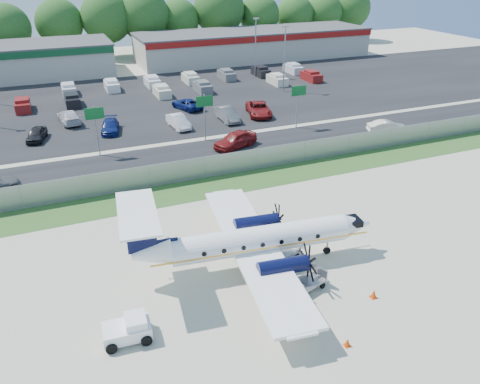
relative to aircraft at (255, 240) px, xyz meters
name	(u,v)px	position (x,y,z in m)	size (l,w,h in m)	color
ground	(275,263)	(1.37, -0.22, -1.92)	(170.00, 170.00, 0.00)	beige
grass_verge	(213,187)	(1.37, 11.78, -1.91)	(170.00, 4.00, 0.02)	#2D561E
access_road	(189,157)	(1.37, 18.78, -1.90)	(170.00, 8.00, 0.02)	black
parking_lot	(144,102)	(1.37, 39.78, -1.90)	(170.00, 32.00, 0.02)	black
perimeter_fence	(205,167)	(1.37, 13.78, -0.91)	(120.00, 0.06, 1.99)	gray
building_east	(254,44)	(27.37, 61.76, 0.71)	(44.40, 12.40, 5.24)	#BDB7AA
sign_left	(95,120)	(-6.63, 22.69, 1.70)	(1.80, 0.26, 5.00)	gray
sign_mid	(205,108)	(4.37, 22.69, 1.70)	(1.80, 0.26, 5.00)	gray
sign_right	(298,97)	(15.37, 22.69, 1.70)	(1.80, 0.26, 5.00)	gray
light_pole_ne	(285,54)	(21.37, 37.78, 3.32)	(0.90, 0.35, 9.09)	gray
light_pole_se	(256,44)	(21.37, 47.78, 3.32)	(0.90, 0.35, 9.09)	gray
tree_line	(107,57)	(1.37, 73.78, -1.92)	(112.00, 6.00, 14.00)	#215218
aircraft	(255,240)	(0.00, 0.00, 0.00)	(16.17, 15.91, 4.96)	white
pushback_tug	(129,329)	(-8.52, -3.33, -1.30)	(2.50, 1.87, 1.30)	white
baggage_cart_near	(307,281)	(1.92, -3.28, -1.40)	(2.38, 1.83, 1.11)	gray
baggage_cart_far	(286,252)	(2.24, 0.08, -1.49)	(1.94, 1.42, 0.92)	gray
cone_nose	(374,294)	(5.07, -5.45, -1.67)	(0.37, 0.37, 0.53)	#DC3C06
cone_port_wing	(347,342)	(1.53, -8.05, -1.70)	(0.33, 0.33, 0.47)	#DC3C06
cone_starboard_wing	(145,184)	(-4.04, 14.07, -1.70)	(0.33, 0.33, 0.47)	#DC3C06
road_car_mid	(235,147)	(6.55, 19.61, -1.92)	(1.99, 4.95, 1.69)	maroon
road_car_east	(387,134)	(23.68, 17.07, -1.92)	(1.53, 4.39, 1.45)	beige
parked_car_a	(38,140)	(-12.27, 29.64, -1.92)	(1.60, 3.98, 1.36)	black
parked_car_b	(111,132)	(-4.62, 29.35, -1.92)	(1.83, 4.51, 1.31)	navy
parked_car_c	(179,127)	(2.86, 27.91, -1.92)	(1.55, 4.45, 1.47)	silver
parked_car_d	(227,121)	(8.93, 28.16, -1.92)	(1.68, 4.83, 1.59)	#595B5E
parked_car_e	(259,115)	(13.31, 28.67, -1.92)	(2.59, 5.62, 1.56)	maroon
parked_car_f	(70,123)	(-8.62, 34.42, -1.92)	(2.10, 5.17, 1.50)	silver
parked_car_g	(187,109)	(5.86, 34.57, -1.92)	(2.21, 4.80, 1.33)	navy
far_parking_rows	(137,93)	(1.37, 44.78, -1.92)	(56.00, 10.00, 1.60)	gray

